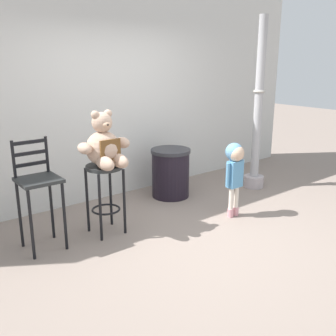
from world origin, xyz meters
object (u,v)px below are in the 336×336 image
(trash_bin, at_px, (171,173))
(bar_chair_empty, at_px, (38,186))
(lamppost, at_px, (257,124))
(bar_stool_with_teddy, at_px, (105,185))
(teddy_bear, at_px, (104,146))
(child_walking, at_px, (235,164))

(trash_bin, bearing_deg, bar_chair_empty, -168.88)
(bar_chair_empty, bearing_deg, lamppost, -1.20)
(bar_stool_with_teddy, xyz_separation_m, trash_bin, (1.37, 0.51, -0.23))
(bar_stool_with_teddy, height_order, teddy_bear, teddy_bear)
(teddy_bear, xyz_separation_m, trash_bin, (1.37, 0.54, -0.68))
(teddy_bear, bearing_deg, child_walking, -19.70)
(bar_stool_with_teddy, bearing_deg, lamppost, 0.61)
(child_walking, bearing_deg, teddy_bear, -167.43)
(bar_stool_with_teddy, xyz_separation_m, lamppost, (2.68, 0.03, 0.42))
(bar_stool_with_teddy, distance_m, bar_chair_empty, 0.74)
(teddy_bear, bearing_deg, lamppost, 1.30)
(trash_bin, bearing_deg, lamppost, -20.26)
(lamppost, relative_size, bar_chair_empty, 2.19)
(trash_bin, bearing_deg, bar_stool_with_teddy, -159.51)
(teddy_bear, distance_m, lamppost, 2.68)
(bar_stool_with_teddy, height_order, lamppost, lamppost)
(lamppost, bearing_deg, teddy_bear, -178.70)
(lamppost, bearing_deg, bar_chair_empty, 178.80)
(lamppost, height_order, bar_chair_empty, lamppost)
(child_walking, distance_m, trash_bin, 1.15)
(teddy_bear, xyz_separation_m, child_walking, (1.53, -0.55, -0.34))
(lamppost, bearing_deg, trash_bin, 159.74)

